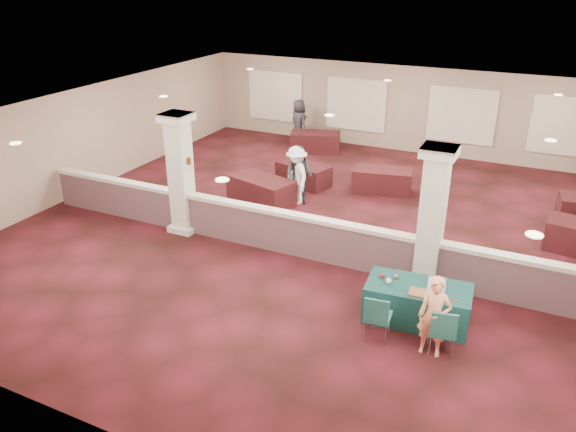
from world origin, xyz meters
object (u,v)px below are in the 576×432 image
at_px(far_table_front_left, 261,191).
at_px(far_table_back_left, 315,142).
at_px(conf_chair_side, 377,314).
at_px(far_table_front_center, 304,174).
at_px(attendee_a, 299,175).
at_px(far_table_back_center, 382,180).
at_px(woman, 434,317).
at_px(attendee_c, 441,174).
at_px(attendee_d, 299,122).
at_px(near_table, 417,303).
at_px(conf_chair_main, 443,328).
at_px(attendee_b, 296,175).

bearing_deg(far_table_front_left, far_table_back_left, 95.68).
height_order(conf_chair_side, far_table_front_center, conf_chair_side).
bearing_deg(attendee_a, far_table_back_center, 46.14).
distance_m(conf_chair_side, far_table_back_left, 11.88).
xyz_separation_m(conf_chair_side, attendee_a, (-4.13, 5.54, 0.31)).
xyz_separation_m(woman, attendee_c, (-1.39, 7.38, 0.11)).
distance_m(far_table_back_center, attendee_d, 5.71).
xyz_separation_m(near_table, far_table_front_center, (-5.17, 6.00, -0.04)).
distance_m(far_table_front_center, attendee_d, 4.51).
distance_m(conf_chair_main, attendee_b, 7.63).
distance_m(far_table_back_left, attendee_a, 5.15).
distance_m(attendee_c, attendee_d, 7.20).
bearing_deg(near_table, far_table_front_left, 139.69).
xyz_separation_m(far_table_front_left, far_table_back_left, (-0.54, 5.41, -0.03)).
bearing_deg(attendee_d, far_table_front_left, 135.90).
relative_size(conf_chair_side, attendee_a, 0.55).
relative_size(attendee_a, attendee_d, 0.99).
relative_size(conf_chair_side, far_table_front_center, 0.57).
bearing_deg(near_table, far_table_front_center, 125.76).
relative_size(near_table, far_table_back_left, 1.10).
bearing_deg(far_table_back_left, near_table, -56.66).
xyz_separation_m(far_table_back_left, attendee_b, (1.48, -4.94, 0.51)).
xyz_separation_m(near_table, attendee_c, (-0.90, 6.45, 0.50)).
bearing_deg(far_table_back_center, conf_chair_side, -73.98).
height_order(conf_chair_main, attendee_d, attendee_d).
xyz_separation_m(conf_chair_side, far_table_back_left, (-5.67, 10.43, -0.20)).
relative_size(attendee_b, attendee_d, 0.98).
distance_m(attendee_b, attendee_d, 6.03).
distance_m(conf_chair_main, far_table_front_left, 8.02).
relative_size(far_table_front_left, far_table_back_center, 1.08).
height_order(far_table_back_left, attendee_d, attendee_d).
distance_m(near_table, conf_chair_side, 1.15).
bearing_deg(far_table_front_center, near_table, -49.28).
xyz_separation_m(near_table, attendee_a, (-4.67, 4.54, 0.50)).
bearing_deg(conf_chair_side, attendee_b, 120.93).
relative_size(attendee_a, attendee_c, 0.99).
relative_size(woman, far_table_front_left, 0.80).
bearing_deg(attendee_b, far_table_back_left, 150.77).
bearing_deg(attendee_b, near_table, 0.62).
relative_size(conf_chair_main, far_table_back_center, 0.53).
bearing_deg(conf_chair_side, attendee_a, 120.27).
bearing_deg(far_table_front_center, far_table_back_left, 106.84).
height_order(attendee_b, attendee_c, attendee_c).
height_order(conf_chair_side, far_table_front_left, conf_chair_side).
height_order(far_table_back_center, attendee_d, attendee_d).
bearing_deg(attendee_b, conf_chair_main, -0.88).
bearing_deg(woman, near_table, 115.00).
distance_m(near_table, attendee_d, 12.31).
bearing_deg(far_table_back_center, attendee_d, 141.96).
bearing_deg(far_table_front_center, far_table_back_center, 11.35).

